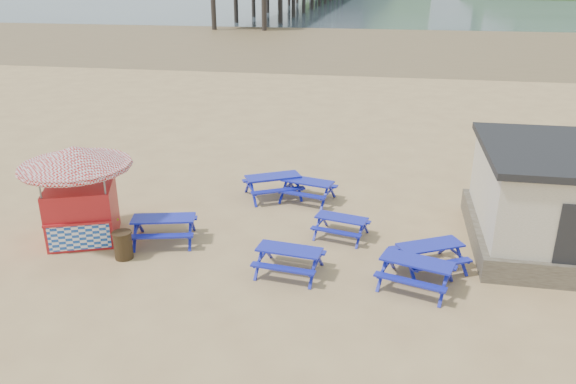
% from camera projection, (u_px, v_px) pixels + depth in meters
% --- Properties ---
extents(ground, '(400.00, 400.00, 0.00)m').
position_uv_depth(ground, '(253.00, 236.00, 17.98)').
color(ground, tan).
rests_on(ground, ground).
extents(wet_sand, '(400.00, 400.00, 0.00)m').
position_uv_depth(wet_sand, '(361.00, 41.00, 68.28)').
color(wet_sand, olive).
rests_on(wet_sand, ground).
extents(picnic_table_blue_a, '(2.53, 2.37, 0.84)m').
position_uv_depth(picnic_table_blue_a, '(273.00, 186.00, 20.95)').
color(picnic_table_blue_a, '#16389F').
rests_on(picnic_table_blue_a, ground).
extents(picnic_table_blue_b, '(2.18, 1.91, 0.78)m').
position_uv_depth(picnic_table_blue_b, '(308.00, 190.00, 20.63)').
color(picnic_table_blue_b, '#16389F').
rests_on(picnic_table_blue_b, ground).
extents(picnic_table_blue_c, '(1.87, 1.63, 0.68)m').
position_uv_depth(picnic_table_blue_c, '(341.00, 227.00, 17.82)').
color(picnic_table_blue_c, '#16389F').
rests_on(picnic_table_blue_c, ground).
extents(picnic_table_blue_d, '(2.25, 1.97, 0.81)m').
position_uv_depth(picnic_table_blue_d, '(164.00, 229.00, 17.50)').
color(picnic_table_blue_d, '#16389F').
rests_on(picnic_table_blue_d, ground).
extents(picnic_table_blue_e, '(2.24, 2.00, 0.79)m').
position_uv_depth(picnic_table_blue_e, '(416.00, 273.00, 14.96)').
color(picnic_table_blue_e, '#16389F').
rests_on(picnic_table_blue_e, ground).
extents(picnic_table_blue_f, '(2.32, 2.17, 0.77)m').
position_uv_depth(picnic_table_blue_f, '(429.00, 256.00, 15.88)').
color(picnic_table_blue_f, '#16389F').
rests_on(picnic_table_blue_f, ground).
extents(picnic_table_yellow, '(2.27, 2.12, 0.76)m').
position_uv_depth(picnic_table_yellow, '(83.00, 222.00, 18.09)').
color(picnic_table_yellow, '#80AD0D').
rests_on(picnic_table_yellow, ground).
extents(ice_cream_kiosk, '(4.40, 4.40, 3.04)m').
position_uv_depth(ice_cream_kiosk, '(78.00, 182.00, 17.16)').
color(ice_cream_kiosk, '#B41B1F').
rests_on(ice_cream_kiosk, ground).
extents(litter_bin, '(0.57, 0.57, 0.84)m').
position_uv_depth(litter_bin, '(123.00, 245.00, 16.45)').
color(litter_bin, '#3B2B17').
rests_on(litter_bin, ground).
extents(picnic_table_blue_g, '(1.96, 1.65, 0.75)m').
position_uv_depth(picnic_table_blue_g, '(289.00, 261.00, 15.66)').
color(picnic_table_blue_g, '#16389F').
rests_on(picnic_table_blue_g, ground).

